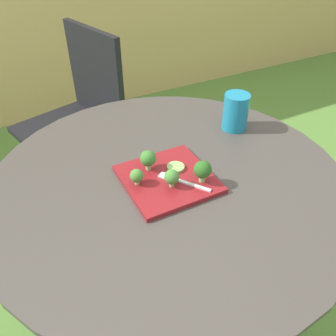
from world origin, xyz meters
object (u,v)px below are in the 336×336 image
(patio_chair, at_px, (81,108))
(drinking_glass, at_px, (235,114))
(salad_plate, at_px, (168,179))
(fork, at_px, (179,181))

(patio_chair, bearing_deg, drinking_glass, -66.21)
(patio_chair, bearing_deg, salad_plate, -89.40)
(patio_chair, relative_size, salad_plate, 3.72)
(patio_chair, xyz_separation_m, drinking_glass, (0.34, -0.78, 0.27))
(patio_chair, relative_size, fork, 6.66)
(salad_plate, bearing_deg, fork, -58.14)
(patio_chair, distance_m, salad_plate, 0.96)
(drinking_glass, bearing_deg, salad_plate, -155.84)
(salad_plate, distance_m, drinking_glass, 0.37)
(salad_plate, relative_size, fork, 1.79)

